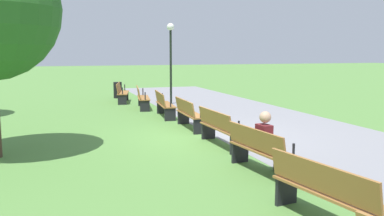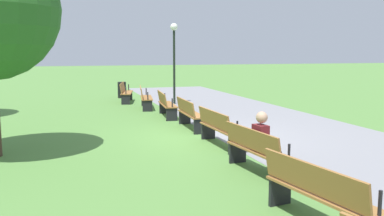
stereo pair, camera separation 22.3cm
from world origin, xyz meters
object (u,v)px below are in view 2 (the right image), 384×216
(bench_4, at_px, (219,127))
(bench_6, at_px, (318,193))
(bench_2, at_px, (166,104))
(bench_5, at_px, (257,150))
(bench_3, at_px, (190,113))
(person_seated, at_px, (265,141))
(lamp_post, at_px, (174,47))
(bench_1, at_px, (145,97))
(trash_bin, at_px, (122,90))
(bench_0, at_px, (125,92))

(bench_4, relative_size, bench_6, 0.98)
(bench_2, height_order, bench_5, same)
(bench_3, distance_m, person_seated, 4.83)
(bench_4, height_order, person_seated, person_seated)
(person_seated, distance_m, lamp_post, 11.00)
(bench_3, distance_m, bench_6, 7.21)
(bench_4, bearing_deg, person_seated, -1.87)
(bench_1, relative_size, bench_5, 1.01)
(bench_1, bearing_deg, lamp_post, 135.91)
(bench_5, xyz_separation_m, trash_bin, (-13.83, -0.65, -0.08))
(bench_3, relative_size, bench_6, 0.98)
(bench_3, bearing_deg, bench_6, -1.77)
(bench_5, distance_m, trash_bin, 13.84)
(trash_bin, bearing_deg, bench_0, -2.75)
(bench_1, relative_size, trash_bin, 2.38)
(bench_4, distance_m, bench_5, 2.41)
(bench_0, bearing_deg, trash_bin, -170.25)
(bench_2, distance_m, bench_4, 4.81)
(bench_2, height_order, bench_3, same)
(bench_3, relative_size, bench_5, 0.99)
(bench_0, relative_size, lamp_post, 0.54)
(bench_1, bearing_deg, bench_0, -160.40)
(lamp_post, bearing_deg, bench_1, -53.02)
(bench_5, distance_m, person_seated, 0.22)
(bench_4, bearing_deg, lamp_post, 170.69)
(bench_6, height_order, lamp_post, lamp_post)
(person_seated, height_order, lamp_post, lamp_post)
(bench_6, relative_size, trash_bin, 2.38)
(bench_2, height_order, lamp_post, lamp_post)
(person_seated, height_order, trash_bin, person_seated)
(trash_bin, bearing_deg, bench_2, 5.64)
(trash_bin, bearing_deg, bench_3, 5.09)
(person_seated, distance_m, trash_bin, 13.87)
(bench_1, relative_size, person_seated, 1.59)
(bench_0, relative_size, trash_bin, 2.39)
(bench_1, xyz_separation_m, lamp_post, (-1.17, 1.55, 2.02))
(bench_1, height_order, trash_bin, bench_1)
(bench_3, height_order, lamp_post, lamp_post)
(person_seated, relative_size, lamp_post, 0.34)
(bench_0, relative_size, bench_5, 1.01)
(bench_3, bearing_deg, bench_4, 1.79)
(bench_0, distance_m, person_seated, 12.01)
(trash_bin, bearing_deg, bench_6, 1.26)
(bench_2, relative_size, bench_3, 1.01)
(bench_0, relative_size, bench_2, 1.01)
(bench_3, xyz_separation_m, lamp_post, (-5.96, 1.11, 2.02))
(person_seated, bearing_deg, bench_1, 177.29)
(bench_0, xyz_separation_m, lamp_post, (1.20, 2.00, 2.02))
(bench_3, height_order, person_seated, person_seated)
(lamp_post, xyz_separation_m, trash_bin, (-3.06, -1.91, -2.10))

